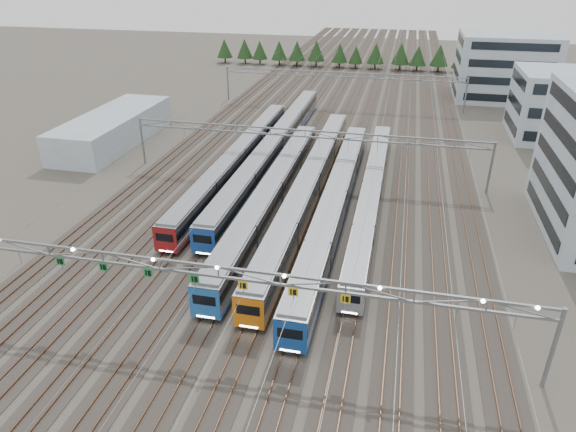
% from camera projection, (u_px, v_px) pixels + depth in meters
% --- Properties ---
extents(ground, '(400.00, 400.00, 0.00)m').
position_uv_depth(ground, '(223.00, 337.00, 48.23)').
color(ground, '#47423A').
rests_on(ground, ground).
extents(track_bed, '(54.00, 260.00, 5.42)m').
position_uv_depth(track_bed, '(348.00, 86.00, 134.47)').
color(track_bed, '#2D2823').
rests_on(track_bed, ground).
extents(train_a, '(2.98, 55.77, 3.88)m').
position_uv_depth(train_a, '(237.00, 159.00, 84.18)').
color(train_a, black).
rests_on(train_a, ground).
extents(train_b, '(3.10, 68.59, 4.04)m').
position_uv_depth(train_b, '(274.00, 147.00, 89.25)').
color(train_b, black).
rests_on(train_b, ground).
extents(train_c, '(3.15, 52.20, 4.12)m').
position_uv_depth(train_c, '(272.00, 194.00, 71.54)').
color(train_c, black).
rests_on(train_c, ground).
extents(train_d, '(3.10, 62.01, 4.04)m').
position_uv_depth(train_d, '(309.00, 185.00, 74.52)').
color(train_d, black).
rests_on(train_d, ground).
extents(train_e, '(3.09, 56.71, 4.03)m').
position_uv_depth(train_e, '(335.00, 202.00, 69.29)').
color(train_e, black).
rests_on(train_e, ground).
extents(train_f, '(2.67, 53.50, 3.47)m').
position_uv_depth(train_f, '(371.00, 192.00, 72.94)').
color(train_f, black).
rests_on(train_f, ground).
extents(gantry_near, '(56.36, 0.61, 8.08)m').
position_uv_depth(gantry_near, '(217.00, 274.00, 44.91)').
color(gantry_near, slate).
rests_on(gantry_near, ground).
extents(gantry_mid, '(56.36, 0.36, 8.00)m').
position_uv_depth(gantry_mid, '(305.00, 139.00, 80.09)').
color(gantry_mid, slate).
rests_on(gantry_mid, ground).
extents(gantry_far, '(56.36, 0.36, 8.00)m').
position_uv_depth(gantry_far, '(342.00, 79.00, 119.21)').
color(gantry_far, slate).
rests_on(gantry_far, ground).
extents(depot_bldg_mid, '(14.00, 16.00, 12.86)m').
position_uv_depth(depot_bldg_mid, '(553.00, 105.00, 98.30)').
color(depot_bldg_mid, '#9BACB9').
rests_on(depot_bldg_mid, ground).
extents(depot_bldg_north, '(22.00, 18.00, 15.48)m').
position_uv_depth(depot_bldg_north, '(504.00, 67.00, 125.12)').
color(depot_bldg_north, '#9BACB9').
rests_on(depot_bldg_north, ground).
extents(west_shed, '(10.00, 30.00, 5.53)m').
position_uv_depth(west_shed, '(113.00, 128.00, 97.05)').
color(west_shed, '#9BACB9').
rests_on(west_shed, ground).
extents(treeline, '(106.40, 5.60, 7.02)m').
position_uv_depth(treeline, '(378.00, 55.00, 159.25)').
color(treeline, '#332114').
rests_on(treeline, ground).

